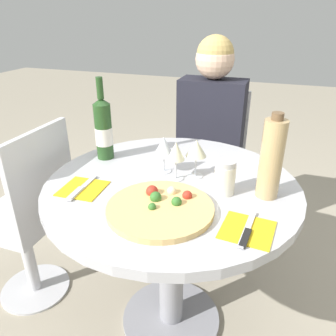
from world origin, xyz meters
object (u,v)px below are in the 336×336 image
object	(u,v)px
chair_behind_diner	(211,165)
pizza_large	(161,207)
tall_carafe	(271,159)
dining_table	(172,217)
chair_empty_side	(30,221)
wine_bottle	(103,129)
seated_diner	(207,156)

from	to	relation	value
chair_behind_diner	pizza_large	xyz separation A→B (m)	(0.04, -1.01, 0.31)
tall_carafe	dining_table	bearing A→B (deg)	-177.54
dining_table	pizza_large	world-z (taller)	pizza_large
dining_table	chair_behind_diner	bearing A→B (deg)	90.99
pizza_large	chair_empty_side	bearing A→B (deg)	168.65
wine_bottle	tall_carafe	world-z (taller)	wine_bottle
dining_table	pizza_large	bearing A→B (deg)	-82.02
chair_empty_side	pizza_large	size ratio (longest dim) A/B	2.59
pizza_large	tall_carafe	bearing A→B (deg)	33.77
chair_behind_diner	tall_carafe	distance (m)	0.98
pizza_large	wine_bottle	xyz separation A→B (m)	(-0.38, 0.32, 0.12)
dining_table	tall_carafe	distance (m)	0.46
dining_table	chair_behind_diner	distance (m)	0.83
seated_diner	tall_carafe	world-z (taller)	seated_diner
chair_behind_diner	seated_diner	distance (m)	0.18
chair_behind_diner	wine_bottle	world-z (taller)	wine_bottle
pizza_large	tall_carafe	world-z (taller)	tall_carafe
chair_empty_side	tall_carafe	xyz separation A→B (m)	(1.02, 0.07, 0.44)
chair_empty_side	tall_carafe	distance (m)	1.11
dining_table	pizza_large	xyz separation A→B (m)	(0.03, -0.20, 0.17)
pizza_large	tall_carafe	distance (m)	0.40
chair_behind_diner	seated_diner	size ratio (longest dim) A/B	0.74
chair_empty_side	pizza_large	distance (m)	0.78
seated_diner	pizza_large	distance (m)	0.90
seated_diner	chair_empty_side	world-z (taller)	seated_diner
dining_table	wine_bottle	bearing A→B (deg)	160.58
tall_carafe	chair_behind_diner	bearing A→B (deg)	114.10
seated_diner	pizza_large	world-z (taller)	seated_diner
chair_empty_side	seated_diner	bearing A→B (deg)	-41.80
dining_table	wine_bottle	distance (m)	0.47
pizza_large	tall_carafe	size ratio (longest dim) A/B	1.17
pizza_large	wine_bottle	size ratio (longest dim) A/B	1.00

